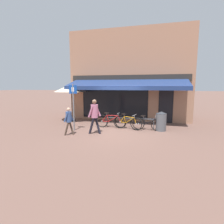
% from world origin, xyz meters
% --- Properties ---
extents(ground_plane, '(160.00, 160.00, 0.00)m').
position_xyz_m(ground_plane, '(0.00, 0.00, 0.00)').
color(ground_plane, brown).
extents(shop_front, '(8.37, 4.72, 6.16)m').
position_xyz_m(shop_front, '(0.22, 4.50, 3.07)').
color(shop_front, '#9E7056').
rests_on(shop_front, ground_plane).
extents(bike_rack_rail, '(2.82, 0.04, 0.57)m').
position_xyz_m(bike_rack_rail, '(0.68, 1.03, 0.46)').
color(bike_rack_rail, '#47494F').
rests_on(bike_rack_rail, ground_plane).
extents(bicycle_red, '(1.80, 0.52, 0.87)m').
position_xyz_m(bicycle_red, '(-0.35, 0.79, 0.39)').
color(bicycle_red, black).
rests_on(bicycle_red, ground_plane).
extents(bicycle_orange, '(1.64, 0.72, 0.85)m').
position_xyz_m(bicycle_orange, '(0.64, 0.71, 0.38)').
color(bicycle_orange, black).
rests_on(bicycle_orange, ground_plane).
extents(bicycle_black, '(1.66, 0.52, 0.80)m').
position_xyz_m(bicycle_black, '(1.72, 0.73, 0.36)').
color(bicycle_black, black).
rests_on(bicycle_black, ground_plane).
extents(pedestrian_adult, '(0.62, 0.52, 1.74)m').
position_xyz_m(pedestrian_adult, '(-0.81, -0.65, 1.06)').
color(pedestrian_adult, black).
rests_on(pedestrian_adult, ground_plane).
extents(pedestrian_child, '(0.45, 0.50, 1.36)m').
position_xyz_m(pedestrian_child, '(-1.95, -1.17, 0.83)').
color(pedestrian_child, '#47382D').
rests_on(pedestrian_child, ground_plane).
extents(litter_bin, '(0.55, 0.55, 1.04)m').
position_xyz_m(litter_bin, '(2.42, 0.82, 0.52)').
color(litter_bin, '#515459').
rests_on(litter_bin, ground_plane).
extents(parking_sign, '(0.44, 0.07, 2.48)m').
position_xyz_m(parking_sign, '(-2.11, -0.31, 1.52)').
color(parking_sign, slate).
rests_on(parking_sign, ground_plane).
extents(cafe_parasol, '(2.25, 2.25, 2.51)m').
position_xyz_m(cafe_parasol, '(-3.43, 2.02, 2.24)').
color(cafe_parasol, '#4C3D2D').
rests_on(cafe_parasol, ground_plane).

